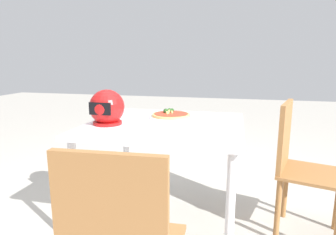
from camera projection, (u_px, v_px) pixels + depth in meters
ground_plane at (165, 221)px, 2.14m from camera, size 14.00×14.00×0.00m
dining_table at (165, 135)px, 2.01m from camera, size 1.05×0.98×0.74m
pizza_plate at (171, 117)px, 2.18m from camera, size 0.32×0.32×0.01m
pizza at (170, 114)px, 2.18m from camera, size 0.29×0.29×0.05m
motorcycle_helmet at (107, 108)px, 1.94m from camera, size 0.23×0.23×0.23m
chair_side at (298, 162)px, 1.93m from camera, size 0.49×0.49×0.90m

